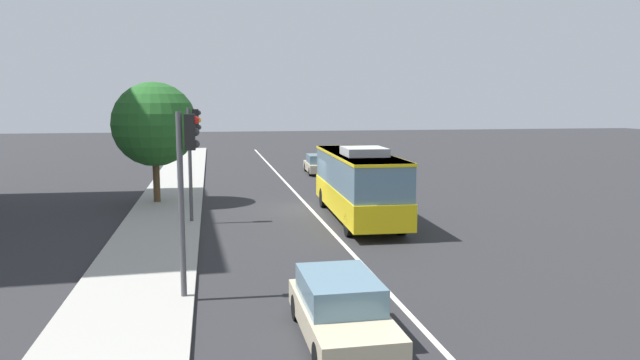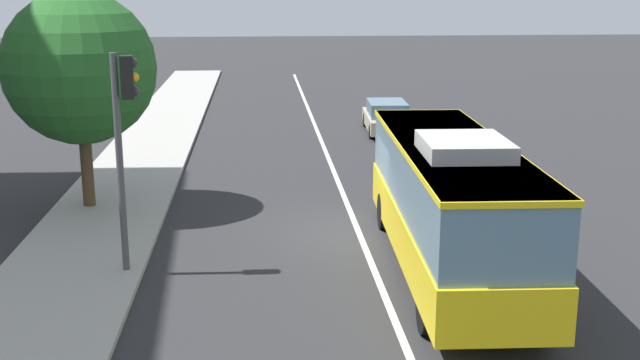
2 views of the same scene
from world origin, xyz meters
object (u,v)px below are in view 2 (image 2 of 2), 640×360
at_px(sedan_beige, 386,117).
at_px(street_tree_kerbside_left, 80,68).
at_px(transit_bus, 450,198).
at_px(traffic_light_near_corner, 124,126).

bearing_deg(sedan_beige, street_tree_kerbside_left, 139.46).
height_order(sedan_beige, street_tree_kerbside_left, street_tree_kerbside_left).
bearing_deg(transit_bus, traffic_light_near_corner, 89.16).
bearing_deg(street_tree_kerbside_left, transit_bus, -122.14).
height_order(sedan_beige, traffic_light_near_corner, traffic_light_near_corner).
distance_m(sedan_beige, street_tree_kerbside_left, 16.40).
height_order(transit_bus, sedan_beige, transit_bus).
bearing_deg(traffic_light_near_corner, transit_bus, -7.17).
xyz_separation_m(sedan_beige, street_tree_kerbside_left, (-11.68, 10.96, 3.54)).
bearing_deg(sedan_beige, transit_bus, 178.22).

